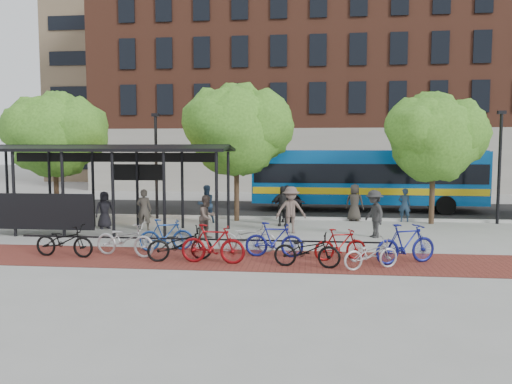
# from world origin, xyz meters

# --- Properties ---
(ground) EXTENTS (160.00, 160.00, 0.00)m
(ground) POSITION_xyz_m (0.00, 0.00, 0.00)
(ground) COLOR #9E9E99
(ground) RESTS_ON ground
(asphalt_street) EXTENTS (160.00, 8.00, 0.01)m
(asphalt_street) POSITION_xyz_m (0.00, 8.00, 0.01)
(asphalt_street) COLOR black
(asphalt_street) RESTS_ON ground
(curb) EXTENTS (160.00, 0.25, 0.12)m
(curb) POSITION_xyz_m (0.00, 4.00, 0.06)
(curb) COLOR #B7B7B2
(curb) RESTS_ON ground
(brick_strip) EXTENTS (24.00, 3.00, 0.01)m
(brick_strip) POSITION_xyz_m (-2.00, -5.00, 0.00)
(brick_strip) COLOR maroon
(brick_strip) RESTS_ON ground
(bike_rack_rail) EXTENTS (12.00, 0.05, 0.95)m
(bike_rack_rail) POSITION_xyz_m (-3.30, -4.10, 0.00)
(bike_rack_rail) COLOR black
(bike_rack_rail) RESTS_ON ground
(building_brick) EXTENTS (55.00, 14.00, 20.00)m
(building_brick) POSITION_xyz_m (10.00, 26.00, 10.00)
(building_brick) COLOR brown
(building_brick) RESTS_ON ground
(building_tower) EXTENTS (22.00, 22.00, 30.00)m
(building_tower) POSITION_xyz_m (-16.00, 40.00, 15.00)
(building_tower) COLOR #7A664C
(building_tower) RESTS_ON ground
(bus_shelter) EXTENTS (10.60, 3.07, 3.60)m
(bus_shelter) POSITION_xyz_m (-8.13, -0.48, 3.00)
(bus_shelter) COLOR black
(bus_shelter) RESTS_ON ground
(tree_a) EXTENTS (4.90, 4.00, 6.18)m
(tree_a) POSITION_xyz_m (-11.91, 3.35, 4.24)
(tree_a) COLOR #382619
(tree_a) RESTS_ON ground
(tree_b) EXTENTS (5.15, 4.20, 6.47)m
(tree_b) POSITION_xyz_m (-2.90, 3.35, 4.46)
(tree_b) COLOR #382619
(tree_b) RESTS_ON ground
(tree_c) EXTENTS (4.66, 3.80, 5.92)m
(tree_c) POSITION_xyz_m (6.09, 3.35, 4.05)
(tree_c) COLOR #382619
(tree_c) RESTS_ON ground
(lamp_post_left) EXTENTS (0.35, 0.20, 5.12)m
(lamp_post_left) POSITION_xyz_m (-7.00, 3.60, 2.75)
(lamp_post_left) COLOR black
(lamp_post_left) RESTS_ON ground
(lamp_post_right) EXTENTS (0.35, 0.20, 5.12)m
(lamp_post_right) POSITION_xyz_m (9.00, 3.60, 2.75)
(lamp_post_right) COLOR black
(lamp_post_right) RESTS_ON ground
(bus) EXTENTS (12.40, 3.15, 3.33)m
(bus) POSITION_xyz_m (3.53, 7.86, 1.91)
(bus) COLOR #084E9A
(bus) RESTS_ON ground
(bike_0) EXTENTS (2.03, 0.87, 1.04)m
(bike_0) POSITION_xyz_m (-7.28, -5.19, 0.52)
(bike_0) COLOR black
(bike_0) RESTS_ON ground
(bike_2) EXTENTS (2.21, 1.19, 1.10)m
(bike_2) POSITION_xyz_m (-5.40, -4.89, 0.55)
(bike_2) COLOR #B8B8BB
(bike_2) RESTS_ON ground
(bike_3) EXTENTS (1.86, 1.04, 1.08)m
(bike_3) POSITION_xyz_m (-4.35, -3.91, 0.54)
(bike_3) COLOR navy
(bike_3) RESTS_ON ground
(bike_4) EXTENTS (2.11, 1.36, 1.05)m
(bike_4) POSITION_xyz_m (-3.49, -5.31, 0.52)
(bike_4) COLOR black
(bike_4) RESTS_ON ground
(bike_5) EXTENTS (2.00, 0.70, 1.18)m
(bike_5) POSITION_xyz_m (-2.42, -5.57, 0.59)
(bike_5) COLOR maroon
(bike_5) RESTS_ON ground
(bike_6) EXTENTS (1.97, 0.75, 1.02)m
(bike_6) POSITION_xyz_m (-1.61, -3.86, 0.51)
(bike_6) COLOR #A0A0A2
(bike_6) RESTS_ON ground
(bike_7) EXTENTS (1.86, 0.57, 1.11)m
(bike_7) POSITION_xyz_m (-0.66, -4.52, 0.56)
(bike_7) COLOR navy
(bike_7) RESTS_ON ground
(bike_8) EXTENTS (1.99, 0.87, 1.01)m
(bike_8) POSITION_xyz_m (0.38, -5.78, 0.51)
(bike_8) COLOR black
(bike_8) RESTS_ON ground
(bike_9) EXTENTS (1.72, 0.88, 0.99)m
(bike_9) POSITION_xyz_m (1.39, -4.79, 0.50)
(bike_9) COLOR maroon
(bike_9) RESTS_ON ground
(bike_10) EXTENTS (1.81, 1.27, 0.90)m
(bike_10) POSITION_xyz_m (2.19, -5.80, 0.45)
(bike_10) COLOR #BCBCBF
(bike_10) RESTS_ON ground
(bike_11) EXTENTS (2.07, 1.33, 1.21)m
(bike_11) POSITION_xyz_m (3.30, -5.02, 0.61)
(bike_11) COLOR navy
(bike_11) RESTS_ON ground
(pedestrian_0) EXTENTS (0.93, 0.87, 1.60)m
(pedestrian_0) POSITION_xyz_m (-8.31, 0.38, 0.80)
(pedestrian_0) COLOR black
(pedestrian_0) RESTS_ON ground
(pedestrian_1) EXTENTS (0.68, 0.48, 1.74)m
(pedestrian_1) POSITION_xyz_m (-6.45, 0.08, 0.87)
(pedestrian_1) COLOR #48423A
(pedestrian_1) RESTS_ON ground
(pedestrian_2) EXTENTS (1.08, 1.04, 1.75)m
(pedestrian_2) POSITION_xyz_m (-4.30, 2.39, 0.88)
(pedestrian_2) COLOR #1E2F46
(pedestrian_2) RESTS_ON ground
(pedestrian_3) EXTENTS (1.33, 0.91, 1.90)m
(pedestrian_3) POSITION_xyz_m (-0.31, 0.05, 0.95)
(pedestrian_3) COLOR brown
(pedestrian_3) RESTS_ON ground
(pedestrian_4) EXTENTS (1.05, 0.46, 1.78)m
(pedestrian_4) POSITION_xyz_m (-0.75, 1.90, 0.89)
(pedestrian_4) COLOR black
(pedestrian_4) RESTS_ON ground
(pedestrian_5) EXTENTS (1.68, 0.78, 1.74)m
(pedestrian_5) POSITION_xyz_m (-0.57, 3.03, 0.87)
(pedestrian_5) COLOR black
(pedestrian_5) RESTS_ON ground
(pedestrian_6) EXTENTS (0.99, 0.81, 1.75)m
(pedestrian_6) POSITION_xyz_m (2.57, 3.79, 0.88)
(pedestrian_6) COLOR #37322C
(pedestrian_6) RESTS_ON ground
(pedestrian_7) EXTENTS (0.59, 0.41, 1.57)m
(pedestrian_7) POSITION_xyz_m (4.88, 3.80, 0.79)
(pedestrian_7) COLOR #20344B
(pedestrian_7) RESTS_ON ground
(pedestrian_8) EXTENTS (0.98, 1.03, 1.67)m
(pedestrian_8) POSITION_xyz_m (-3.44, -1.50, 0.83)
(pedestrian_8) COLOR brown
(pedestrian_8) RESTS_ON ground
(pedestrian_9) EXTENTS (1.06, 1.35, 1.84)m
(pedestrian_9) POSITION_xyz_m (2.93, -0.59, 0.92)
(pedestrian_9) COLOR #292929
(pedestrian_9) RESTS_ON ground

